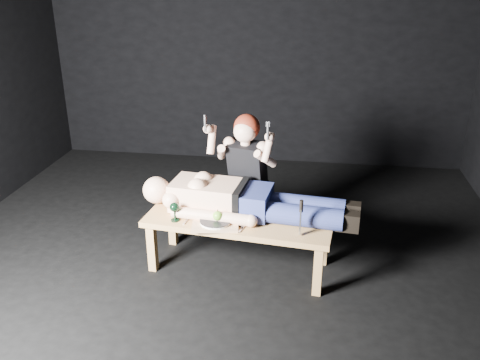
{
  "coord_description": "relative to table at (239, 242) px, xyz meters",
  "views": [
    {
      "loc": [
        0.69,
        -3.54,
        2.27
      ],
      "look_at": [
        0.16,
        0.02,
        0.75
      ],
      "focal_mm": 37.8,
      "sensor_mm": 36.0,
      "label": 1
    }
  ],
  "objects": [
    {
      "name": "table",
      "position": [
        0.0,
        0.0,
        0.0
      ],
      "size": [
        1.52,
        0.7,
        0.45
      ],
      "primitive_type": "cube",
      "rotation": [
        0.0,
        0.0,
        -0.11
      ],
      "color": "#A47747",
      "rests_on": "ground"
    },
    {
      "name": "carving_knife",
      "position": [
        0.48,
        -0.22,
        0.37
      ],
      "size": [
        0.04,
        0.04,
        0.28
      ],
      "primitive_type": null,
      "rotation": [
        0.0,
        0.0,
        -0.11
      ],
      "color": "#B2B2B7",
      "rests_on": "table"
    },
    {
      "name": "serving_tray",
      "position": [
        -0.16,
        -0.15,
        0.24
      ],
      "size": [
        0.38,
        0.3,
        0.02
      ],
      "primitive_type": "cube",
      "rotation": [
        0.0,
        0.0,
        0.15
      ],
      "color": "tan",
      "rests_on": "table"
    },
    {
      "name": "apple",
      "position": [
        -0.14,
        -0.15,
        0.3
      ],
      "size": [
        0.08,
        0.08,
        0.08
      ],
      "primitive_type": "sphere",
      "color": "#4A991C",
      "rests_on": "plate"
    },
    {
      "name": "fork_flat",
      "position": [
        -0.39,
        -0.1,
        0.23
      ],
      "size": [
        0.04,
        0.16,
        0.01
      ],
      "primitive_type": "cube",
      "rotation": [
        0.0,
        0.0,
        -0.15
      ],
      "color": "#B2B2B7",
      "rests_on": "table"
    },
    {
      "name": "knife_flat",
      "position": [
        0.06,
        -0.17,
        0.23
      ],
      "size": [
        0.05,
        0.15,
        0.01
      ],
      "primitive_type": "cube",
      "rotation": [
        0.0,
        0.0,
        -0.27
      ],
      "color": "#B2B2B7",
      "rests_on": "table"
    },
    {
      "name": "kneeling_woman",
      "position": [
        0.03,
        0.49,
        0.38
      ],
      "size": [
        0.81,
        0.86,
        1.21
      ],
      "primitive_type": null,
      "rotation": [
        0.0,
        0.0,
        -0.26
      ],
      "color": "black",
      "rests_on": "ground"
    },
    {
      "name": "ground",
      "position": [
        -0.16,
        0.03,
        -0.23
      ],
      "size": [
        5.0,
        5.0,
        0.0
      ],
      "primitive_type": "plane",
      "color": "black",
      "rests_on": "ground"
    },
    {
      "name": "back_wall",
      "position": [
        -0.16,
        2.53,
        1.27
      ],
      "size": [
        5.0,
        0.0,
        5.0
      ],
      "primitive_type": "plane",
      "rotation": [
        1.57,
        0.0,
        0.0
      ],
      "color": "black",
      "rests_on": "ground"
    },
    {
      "name": "plate",
      "position": [
        -0.16,
        -0.15,
        0.26
      ],
      "size": [
        0.27,
        0.27,
        0.02
      ],
      "primitive_type": "cylinder",
      "rotation": [
        0.0,
        0.0,
        0.15
      ],
      "color": "white",
      "rests_on": "serving_tray"
    },
    {
      "name": "spoon_flat",
      "position": [
        0.03,
        -0.12,
        0.23
      ],
      "size": [
        0.07,
        0.15,
        0.01
      ],
      "primitive_type": "cube",
      "rotation": [
        0.0,
        0.0,
        0.36
      ],
      "color": "#B2B2B7",
      "rests_on": "table"
    },
    {
      "name": "lying_man",
      "position": [
        0.06,
        0.08,
        0.37
      ],
      "size": [
        1.65,
        0.66,
        0.29
      ],
      "primitive_type": null,
      "rotation": [
        0.0,
        0.0,
        -0.11
      ],
      "color": "beige",
      "rests_on": "table"
    },
    {
      "name": "goblet",
      "position": [
        -0.48,
        -0.13,
        0.3
      ],
      "size": [
        0.08,
        0.08,
        0.16
      ],
      "primitive_type": null,
      "rotation": [
        0.0,
        0.0,
        -0.11
      ],
      "color": "black",
      "rests_on": "table"
    }
  ]
}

